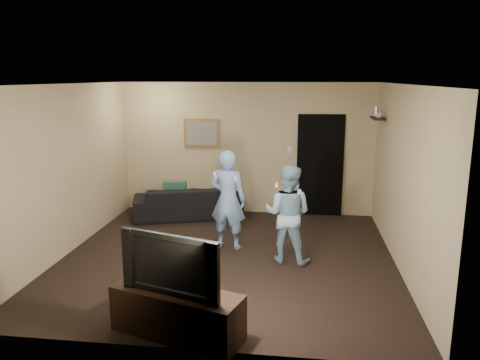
# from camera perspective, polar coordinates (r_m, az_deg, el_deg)

# --- Properties ---
(ground) EXTENTS (5.00, 5.00, 0.00)m
(ground) POSITION_cam_1_polar(r_m,az_deg,el_deg) (7.26, -1.50, -9.38)
(ground) COLOR black
(ground) RESTS_ON ground
(ceiling) EXTENTS (5.00, 5.00, 0.04)m
(ceiling) POSITION_cam_1_polar(r_m,az_deg,el_deg) (6.74, -1.62, 11.61)
(ceiling) COLOR silver
(ceiling) RESTS_ON wall_back
(wall_back) EXTENTS (5.00, 0.04, 2.60)m
(wall_back) POSITION_cam_1_polar(r_m,az_deg,el_deg) (9.32, 0.82, 3.84)
(wall_back) COLOR tan
(wall_back) RESTS_ON ground
(wall_front) EXTENTS (5.00, 0.04, 2.60)m
(wall_front) POSITION_cam_1_polar(r_m,az_deg,el_deg) (4.51, -6.49, -5.74)
(wall_front) COLOR tan
(wall_front) RESTS_ON ground
(wall_left) EXTENTS (0.04, 5.00, 2.60)m
(wall_left) POSITION_cam_1_polar(r_m,az_deg,el_deg) (7.67, -20.35, 1.16)
(wall_left) COLOR tan
(wall_left) RESTS_ON ground
(wall_right) EXTENTS (0.04, 5.00, 2.60)m
(wall_right) POSITION_cam_1_polar(r_m,az_deg,el_deg) (6.95, 19.25, 0.14)
(wall_right) COLOR tan
(wall_right) RESTS_ON ground
(sofa) EXTENTS (2.24, 1.36, 0.61)m
(sofa) POSITION_cam_1_polar(r_m,az_deg,el_deg) (9.22, -6.32, -2.65)
(sofa) COLOR black
(sofa) RESTS_ON ground
(throw_pillow) EXTENTS (0.45, 0.17, 0.44)m
(throw_pillow) POSITION_cam_1_polar(r_m,az_deg,el_deg) (9.24, -7.92, -1.55)
(throw_pillow) COLOR #194B3F
(throw_pillow) RESTS_ON sofa
(painting_frame) EXTENTS (0.72, 0.05, 0.57)m
(painting_frame) POSITION_cam_1_polar(r_m,az_deg,el_deg) (9.40, -4.68, 5.71)
(painting_frame) COLOR olive
(painting_frame) RESTS_ON wall_back
(painting_canvas) EXTENTS (0.62, 0.01, 0.47)m
(painting_canvas) POSITION_cam_1_polar(r_m,az_deg,el_deg) (9.37, -4.72, 5.70)
(painting_canvas) COLOR slate
(painting_canvas) RESTS_ON painting_frame
(doorway) EXTENTS (0.90, 0.06, 2.00)m
(doorway) POSITION_cam_1_polar(r_m,az_deg,el_deg) (9.29, 9.72, 1.75)
(doorway) COLOR black
(doorway) RESTS_ON ground
(light_switch) EXTENTS (0.08, 0.02, 0.12)m
(light_switch) POSITION_cam_1_polar(r_m,az_deg,el_deg) (9.24, 6.06, 3.69)
(light_switch) COLOR silver
(light_switch) RESTS_ON wall_back
(wall_shelf) EXTENTS (0.20, 0.60, 0.03)m
(wall_shelf) POSITION_cam_1_polar(r_m,az_deg,el_deg) (8.59, 16.46, 7.23)
(wall_shelf) COLOR black
(wall_shelf) RESTS_ON wall_right
(shelf_vase) EXTENTS (0.17, 0.17, 0.14)m
(shelf_vase) POSITION_cam_1_polar(r_m,az_deg,el_deg) (8.43, 16.65, 7.69)
(shelf_vase) COLOR silver
(shelf_vase) RESTS_ON wall_shelf
(shelf_figurine) EXTENTS (0.06, 0.06, 0.18)m
(shelf_figurine) POSITION_cam_1_polar(r_m,az_deg,el_deg) (8.80, 16.28, 8.04)
(shelf_figurine) COLOR silver
(shelf_figurine) RESTS_ON wall_shelf
(tv_console) EXTENTS (1.50, 0.88, 0.51)m
(tv_console) POSITION_cam_1_polar(r_m,az_deg,el_deg) (5.20, -7.67, -15.79)
(tv_console) COLOR black
(tv_console) RESTS_ON ground
(television) EXTENTS (1.13, 0.50, 0.66)m
(television) POSITION_cam_1_polar(r_m,az_deg,el_deg) (4.95, -7.87, -9.83)
(television) COLOR black
(television) RESTS_ON tv_console
(wii_player_left) EXTENTS (0.64, 0.53, 1.59)m
(wii_player_left) POSITION_cam_1_polar(r_m,az_deg,el_deg) (7.41, -1.48, -2.42)
(wii_player_left) COLOR #7DA8DA
(wii_player_left) RESTS_ON ground
(wii_player_right) EXTENTS (0.82, 0.71, 1.46)m
(wii_player_right) POSITION_cam_1_polar(r_m,az_deg,el_deg) (6.92, 5.84, -4.14)
(wii_player_right) COLOR #99C5DF
(wii_player_right) RESTS_ON ground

